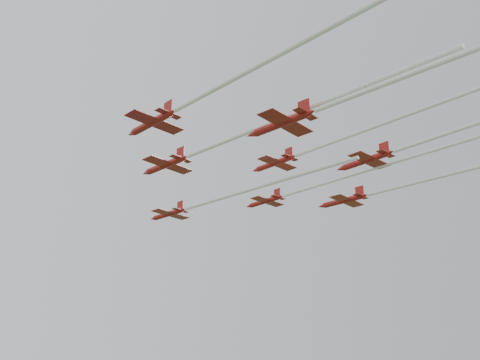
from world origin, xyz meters
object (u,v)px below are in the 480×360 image
jet_row4_left (390,82)px  jet_row3_right (404,186)px  jet_lead (208,202)px  jet_row4_right (453,131)px  jet_row3_left (195,100)px  jet_row2_left (222,142)px  jet_row2_right (317,186)px  jet_row3_mid (357,133)px

jet_row4_left → jet_row3_right: bearing=23.5°
jet_lead → jet_row4_right: bearing=-81.3°
jet_row3_left → jet_row4_right: bearing=-26.7°
jet_row2_left → jet_row2_right: (26.10, 9.79, -0.07)m
jet_row2_right → jet_row4_right: bearing=-97.9°
jet_lead → jet_row2_right: jet_row2_right is taller
jet_lead → jet_row3_left: jet_row3_left is taller
jet_lead → jet_row4_right: jet_row4_right is taller
jet_row4_right → jet_row3_right: bearing=51.4°
jet_lead → jet_row4_left: bearing=-108.7°
jet_lead → jet_row3_mid: 36.40m
jet_row2_left → jet_row4_left: 31.53m
jet_row3_mid → jet_row4_right: 15.22m
jet_row3_right → jet_row4_right: size_ratio=0.88×
jet_row2_left → jet_row3_right: jet_row2_left is taller
jet_lead → jet_row4_left: size_ratio=0.79×
jet_row4_left → jet_row2_left: bearing=86.1°
jet_lead → jet_row2_left: size_ratio=0.86×
jet_row2_left → jet_row3_left: jet_row2_left is taller
jet_row3_mid → jet_row2_left: bearing=128.5°
jet_row3_mid → jet_row3_right: (21.44, 11.96, -1.53)m
jet_row4_left → jet_row4_right: (22.26, 9.50, 2.26)m
jet_row3_left → jet_row3_right: bearing=-2.8°
jet_row3_mid → jet_row3_right: jet_row3_mid is taller
jet_row2_left → jet_row3_mid: (18.25, -12.61, 0.44)m
jet_lead → jet_row3_right: jet_row3_right is taller
jet_row2_right → jet_row4_right: size_ratio=0.86×
jet_row4_left → jet_row3_left: bearing=119.8°
jet_lead → jet_row4_right: size_ratio=0.79×
jet_row3_left → jet_row3_mid: 29.12m
jet_lead → jet_row4_right: 48.91m
jet_row3_left → jet_lead: bearing=45.6°
jet_row2_left → jet_row3_right: 39.71m
jet_row3_mid → jet_row4_right: bearing=-48.9°
jet_row3_mid → jet_row3_right: bearing=12.3°
jet_row3_right → jet_row3_left: bearing=174.9°
jet_row3_right → jet_row4_left: size_ratio=0.87×
jet_row3_left → jet_row3_right: (50.47, 13.09, 0.49)m
jet_row2_right → jet_row3_left: 43.78m
jet_row3_left → jet_row3_right: 52.14m
jet_row3_mid → jet_row4_left: size_ratio=0.99×
jet_lead → jet_row4_left: jet_row4_left is taller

